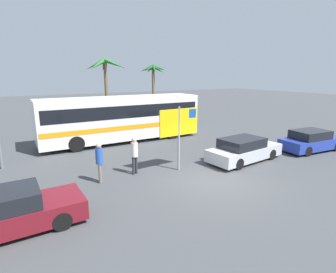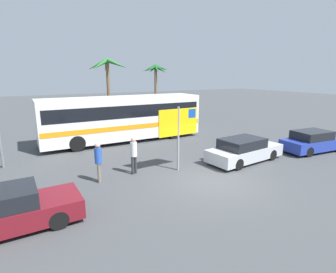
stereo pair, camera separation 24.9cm
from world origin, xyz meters
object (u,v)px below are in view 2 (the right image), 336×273
object	(u,v)px
car_maroon	(5,211)
pedestrian_near_sign	(98,159)
car_silver	(244,150)
car_blue	(313,141)
pedestrian_by_bus	(134,152)
ferry_sign	(179,125)
bus_front_coach	(123,116)

from	to	relation	value
car_maroon	pedestrian_near_sign	xyz separation A→B (m)	(3.52, 2.37, 0.45)
car_silver	car_blue	bearing A→B (deg)	-12.67
pedestrian_near_sign	pedestrian_by_bus	bearing A→B (deg)	28.62
ferry_sign	pedestrian_near_sign	size ratio (longest dim) A/B	1.76
car_silver	bus_front_coach	bearing A→B (deg)	112.74
bus_front_coach	pedestrian_by_bus	size ratio (longest dim) A/B	6.21
car_blue	pedestrian_by_bus	world-z (taller)	pedestrian_by_bus
pedestrian_by_bus	pedestrian_near_sign	xyz separation A→B (m)	(-1.75, -0.19, 0.00)
ferry_sign	pedestrian_by_bus	size ratio (longest dim) A/B	1.76
car_silver	car_blue	size ratio (longest dim) A/B	1.08
pedestrian_by_bus	pedestrian_near_sign	size ratio (longest dim) A/B	1.00
bus_front_coach	pedestrian_near_sign	size ratio (longest dim) A/B	6.21
car_silver	pedestrian_near_sign	size ratio (longest dim) A/B	2.57
pedestrian_near_sign	car_maroon	bearing A→B (deg)	-123.72
pedestrian_near_sign	bus_front_coach	bearing A→B (deg)	84.01
bus_front_coach	pedestrian_near_sign	world-z (taller)	bus_front_coach
car_silver	pedestrian_near_sign	distance (m)	7.84
bus_front_coach	pedestrian_by_bus	world-z (taller)	bus_front_coach
ferry_sign	car_blue	size ratio (longest dim) A/B	0.74
bus_front_coach	car_maroon	world-z (taller)	bus_front_coach
ferry_sign	car_maroon	world-z (taller)	ferry_sign
car_maroon	pedestrian_by_bus	bearing A→B (deg)	24.32
car_blue	pedestrian_near_sign	xyz separation A→B (m)	(-12.98, 1.65, 0.45)
ferry_sign	car_blue	distance (m)	9.30
ferry_sign	pedestrian_by_bus	bearing A→B (deg)	161.69
bus_front_coach	pedestrian_by_bus	distance (m)	6.84
bus_front_coach	car_blue	bearing A→B (deg)	-41.89
car_maroon	car_blue	size ratio (longest dim) A/B	0.99
bus_front_coach	car_silver	bearing A→B (deg)	-61.80
ferry_sign	pedestrian_near_sign	xyz separation A→B (m)	(-3.92, 0.40, -1.24)
ferry_sign	pedestrian_by_bus	world-z (taller)	ferry_sign
bus_front_coach	ferry_sign	bearing A→B (deg)	-87.64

